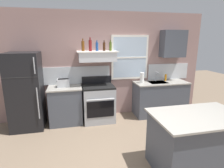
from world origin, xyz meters
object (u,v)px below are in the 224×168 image
paper_towel_roll (142,78)px  kitchen_island (196,142)px  stove_range (99,103)px  refrigerator (26,91)px  bottle_red_label_wine (90,45)px  bottle_amber_wine (83,46)px  bottle_olive_oil_square (111,46)px  bottle_blue_liqueur (97,46)px  bottle_brown_stout (104,47)px  dish_soap_bottle (166,78)px  toaster (63,83)px

paper_towel_roll → kitchen_island: (0.07, -2.14, -0.59)m
stove_range → kitchen_island: (1.23, -2.10, -0.01)m
refrigerator → bottle_red_label_wine: size_ratio=5.49×
bottle_amber_wine → paper_towel_roll: bearing=-3.5°
refrigerator → bottle_olive_oil_square: bearing=2.3°
bottle_amber_wine → bottle_blue_liqueur: bottle_amber_wine is taller
bottle_amber_wine → paper_towel_roll: 1.70m
bottle_amber_wine → bottle_brown_stout: bearing=-4.6°
bottle_amber_wine → dish_soap_bottle: size_ratio=1.60×
kitchen_island → bottle_brown_stout: bearing=115.7°
paper_towel_roll → kitchen_island: paper_towel_roll is taller
stove_range → bottle_blue_liqueur: bearing=87.8°
toaster → paper_towel_roll: (1.98, -0.05, 0.04)m
bottle_brown_stout → dish_soap_bottle: 1.91m
refrigerator → dish_soap_bottle: 3.54m
bottle_brown_stout → kitchen_island: size_ratio=0.18×
bottle_red_label_wine → bottle_amber_wine: bearing=162.1°
bottle_blue_liqueur → dish_soap_bottle: 2.06m
bottle_amber_wine → stove_range: bearing=-21.3°
refrigerator → bottle_amber_wine: bottle_amber_wine is taller
bottle_amber_wine → bottle_brown_stout: size_ratio=1.17×
bottle_amber_wine → bottle_blue_liqueur: size_ratio=1.16×
refrigerator → bottle_amber_wine: 1.66m
bottle_red_label_wine → paper_towel_roll: (1.32, -0.04, -0.83)m
bottle_olive_oil_square → paper_towel_roll: (0.83, -0.02, -0.81)m
bottle_blue_liqueur → bottle_olive_oil_square: bearing=-10.3°
bottle_red_label_wine → bottle_olive_oil_square: bearing=-1.9°
stove_range → dish_soap_bottle: (1.88, 0.14, 0.54)m
toaster → bottle_blue_liqueur: bottle_blue_liqueur is taller
bottle_olive_oil_square → kitchen_island: bearing=-67.3°
toaster → bottle_amber_wine: (0.50, 0.05, 0.86)m
bottle_blue_liqueur → bottle_brown_stout: bottle_blue_liqueur is taller
kitchen_island → bottle_blue_liqueur: bearing=118.9°
paper_towel_roll → refrigerator: bearing=-178.8°
bottle_red_label_wine → bottle_olive_oil_square: (0.48, -0.02, -0.03)m
toaster → kitchen_island: 3.05m
bottle_red_label_wine → bottle_blue_liqueur: (0.16, 0.04, -0.03)m
refrigerator → dish_soap_bottle: bearing=2.6°
paper_towel_roll → stove_range: bearing=-178.1°
bottle_amber_wine → bottle_red_label_wine: (0.17, -0.05, 0.01)m
bottle_amber_wine → bottle_brown_stout: bottle_amber_wine is taller
bottle_brown_stout → kitchen_island: 2.80m
stove_range → bottle_olive_oil_square: (0.32, 0.06, 1.39)m
toaster → stove_range: toaster is taller
refrigerator → bottle_olive_oil_square: bottle_olive_oil_square is taller
bottle_amber_wine → bottle_olive_oil_square: bottle_amber_wine is taller
bottle_red_label_wine → kitchen_island: bearing=-57.4°
bottle_red_label_wine → bottle_brown_stout: 0.33m
dish_soap_bottle → kitchen_island: 2.39m
stove_range → paper_towel_roll: paper_towel_roll is taller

